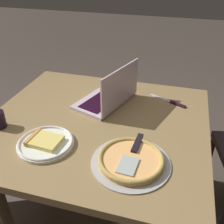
{
  "coord_description": "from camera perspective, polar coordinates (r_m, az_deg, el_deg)",
  "views": [
    {
      "loc": [
        0.37,
        -1.01,
        1.46
      ],
      "look_at": [
        0.07,
        0.04,
        0.77
      ],
      "focal_mm": 41.31,
      "sensor_mm": 36.0,
      "label": 1
    }
  ],
  "objects": [
    {
      "name": "dining_table",
      "position": [
        1.35,
        -3.39,
        -4.85
      ],
      "size": [
        1.1,
        1.0,
        0.73
      ],
      "color": "olive",
      "rests_on": "ground_plane"
    },
    {
      "name": "table_knife",
      "position": [
        1.49,
        12.94,
        2.17
      ],
      "size": [
        0.21,
        0.11,
        0.01
      ],
      "color": "#BFB7B8",
      "rests_on": "dining_table"
    },
    {
      "name": "pizza_plate",
      "position": [
        1.17,
        -14.55,
        -6.57
      ],
      "size": [
        0.25,
        0.25,
        0.04
      ],
      "color": "white",
      "rests_on": "dining_table"
    },
    {
      "name": "pizza_tray",
      "position": [
        1.05,
        4.2,
        -10.52
      ],
      "size": [
        0.32,
        0.32,
        0.04
      ],
      "color": "#A7A7A4",
      "rests_on": "dining_table"
    },
    {
      "name": "ground_plane",
      "position": [
        1.82,
        -2.69,
        -21.45
      ],
      "size": [
        12.0,
        12.0,
        0.0
      ],
      "primitive_type": "plane",
      "color": "#483E36"
    },
    {
      "name": "laptop",
      "position": [
        1.42,
        -0.59,
        3.59
      ],
      "size": [
        0.31,
        0.39,
        0.23
      ],
      "color": "#C2ADBE",
      "rests_on": "dining_table"
    }
  ]
}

